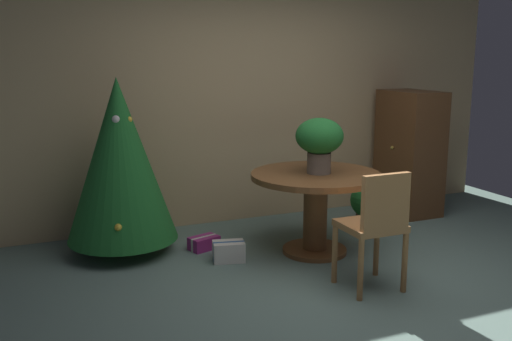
# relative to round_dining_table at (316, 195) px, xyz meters

# --- Properties ---
(ground_plane) EXTENTS (6.60, 6.60, 0.00)m
(ground_plane) POSITION_rel_round_dining_table_xyz_m (-0.12, -0.90, -0.53)
(ground_plane) COLOR slate
(back_wall_panel) EXTENTS (6.00, 0.10, 2.60)m
(back_wall_panel) POSITION_rel_round_dining_table_xyz_m (-0.12, 1.30, 0.77)
(back_wall_panel) COLOR tan
(back_wall_panel) RESTS_ON ground_plane
(round_dining_table) EXTENTS (1.15, 1.15, 0.73)m
(round_dining_table) POSITION_rel_round_dining_table_xyz_m (0.00, 0.00, 0.00)
(round_dining_table) COLOR brown
(round_dining_table) RESTS_ON ground_plane
(flower_vase) EXTENTS (0.42, 0.42, 0.49)m
(flower_vase) POSITION_rel_round_dining_table_xyz_m (0.02, -0.02, 0.50)
(flower_vase) COLOR #665B51
(flower_vase) RESTS_ON round_dining_table
(wooden_chair_near) EXTENTS (0.43, 0.41, 0.93)m
(wooden_chair_near) POSITION_rel_round_dining_table_xyz_m (0.00, -0.93, 0.00)
(wooden_chair_near) COLOR #9E6B3D
(wooden_chair_near) RESTS_ON ground_plane
(holiday_tree) EXTENTS (0.98, 0.98, 1.57)m
(holiday_tree) POSITION_rel_round_dining_table_xyz_m (-1.59, 0.68, 0.32)
(holiday_tree) COLOR brown
(holiday_tree) RESTS_ON ground_plane
(gift_box_purple) EXTENTS (0.30, 0.23, 0.12)m
(gift_box_purple) POSITION_rel_round_dining_table_xyz_m (-0.90, 0.47, -0.47)
(gift_box_purple) COLOR #9E287A
(gift_box_purple) RESTS_ON ground_plane
(gift_box_cream) EXTENTS (0.30, 0.23, 0.17)m
(gift_box_cream) POSITION_rel_round_dining_table_xyz_m (-0.79, 0.09, -0.45)
(gift_box_cream) COLOR silver
(gift_box_cream) RESTS_ON ground_plane
(wooden_cabinet) EXTENTS (0.48, 0.72, 1.36)m
(wooden_cabinet) POSITION_rel_round_dining_table_xyz_m (1.61, 0.79, 0.15)
(wooden_cabinet) COLOR brown
(wooden_cabinet) RESTS_ON ground_plane
(potted_plant) EXTENTS (0.36, 0.36, 0.46)m
(potted_plant) POSITION_rel_round_dining_table_xyz_m (0.87, 0.47, -0.28)
(potted_plant) COLOR #4C382D
(potted_plant) RESTS_ON ground_plane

